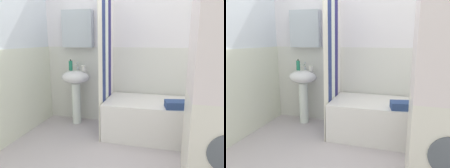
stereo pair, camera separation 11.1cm
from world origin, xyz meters
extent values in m
cube|color=white|center=(0.00, 1.27, 1.20)|extent=(3.60, 0.05, 2.40)
cube|color=silver|center=(0.00, 1.24, 0.60)|extent=(3.60, 0.02, 1.20)
cube|color=silver|center=(-0.99, 1.18, 1.48)|extent=(0.48, 0.12, 0.56)
cube|color=white|center=(-1.57, 0.34, 1.20)|extent=(0.05, 1.81, 2.40)
cube|color=silver|center=(-1.54, 0.34, 0.60)|extent=(0.02, 1.81, 1.20)
cylinder|color=white|center=(-0.99, 1.03, 0.32)|extent=(0.14, 0.14, 0.65)
ellipsoid|color=white|center=(-0.99, 1.03, 0.75)|extent=(0.44, 0.34, 0.20)
cylinder|color=silver|center=(-0.99, 1.13, 0.87)|extent=(0.03, 0.03, 0.05)
cylinder|color=silver|center=(-0.99, 1.08, 0.93)|extent=(0.02, 0.10, 0.02)
sphere|color=silver|center=(-0.99, 1.13, 0.96)|extent=(0.03, 0.03, 0.03)
cylinder|color=#237A5B|center=(-1.06, 1.04, 0.92)|extent=(0.06, 0.06, 0.15)
sphere|color=black|center=(-1.06, 1.04, 1.01)|extent=(0.02, 0.02, 0.02)
cylinder|color=silver|center=(-0.85, 1.05, 0.89)|extent=(0.07, 0.07, 0.08)
cube|color=white|center=(0.38, 0.85, 0.25)|extent=(1.60, 0.74, 0.50)
cube|color=white|center=(-0.44, 0.55, 1.00)|extent=(0.01, 0.15, 2.00)
cube|color=navy|center=(-0.44, 0.70, 1.00)|extent=(0.01, 0.15, 2.00)
cube|color=white|center=(-0.44, 0.85, 1.00)|extent=(0.01, 0.15, 2.00)
cube|color=navy|center=(-0.44, 1.00, 1.00)|extent=(0.01, 0.15, 2.00)
cube|color=white|center=(-0.44, 1.15, 1.00)|extent=(0.01, 0.15, 2.00)
cylinder|color=#262827|center=(1.08, 1.13, 0.58)|extent=(0.05, 0.05, 0.17)
cylinder|color=#2C212E|center=(1.08, 1.13, 0.68)|extent=(0.04, 0.04, 0.02)
cylinder|color=white|center=(0.98, 1.16, 0.56)|extent=(0.04, 0.04, 0.12)
cylinder|color=#1E292C|center=(0.98, 1.16, 0.63)|extent=(0.03, 0.03, 0.02)
cube|color=navy|center=(0.51, 0.60, 0.55)|extent=(0.31, 0.23, 0.09)
cube|color=white|center=(0.86, -0.03, 0.42)|extent=(0.58, 0.59, 0.83)
cylinder|color=#525861|center=(0.86, -0.33, 0.46)|extent=(0.32, 0.01, 0.32)
camera|label=1|loc=(0.35, -1.99, 1.32)|focal=34.29mm
camera|label=2|loc=(0.46, -1.96, 1.32)|focal=34.29mm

